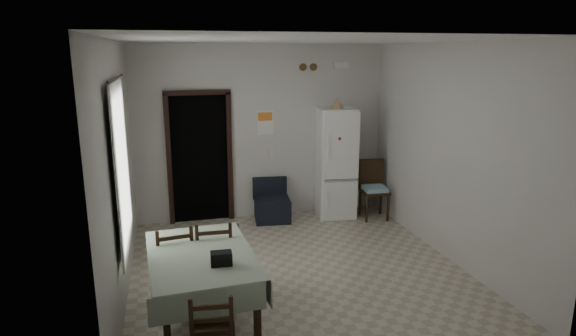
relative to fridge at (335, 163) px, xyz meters
The scene contains 25 objects.
ground 2.45m from the fridge, 121.63° to the right, with size 4.50×4.50×0.00m, color #B7AE95.
ceiling 3.00m from the fridge, 121.63° to the right, with size 4.20×4.50×0.02m, color white, non-canonical shape.
wall_back 1.34m from the fridge, 164.93° to the left, with size 4.20×0.02×2.90m, color silver, non-canonical shape.
wall_front 4.38m from the fridge, 105.88° to the right, with size 4.20×0.02×2.90m, color silver, non-canonical shape.
wall_left 3.85m from the fridge, 149.59° to the right, with size 0.02×4.50×2.90m, color silver, non-canonical shape.
wall_right 2.20m from the fridge, 64.73° to the right, with size 0.02×4.50×2.90m, color silver, non-canonical shape.
doorway 2.30m from the fridge, 166.85° to the left, with size 1.06×0.52×2.22m.
window_recess 4.01m from the fridge, 147.46° to the right, with size 0.10×1.20×1.60m, color silver.
curtain 3.92m from the fridge, 146.59° to the right, with size 0.02×1.45×1.85m, color silver.
curtain_rod 4.17m from the fridge, 146.51° to the right, with size 0.02×0.02×1.60m, color black.
calendar 1.37m from the fridge, 164.87° to the left, with size 0.28×0.02×0.40m, color white.
calendar_image 1.42m from the fridge, 165.15° to the left, with size 0.24×0.01×0.14m, color orange.
light_switch 1.10m from the fridge, 163.49° to the left, with size 0.08×0.02×0.12m, color beige.
vent_left 1.69m from the fridge, 148.04° to the left, with size 0.12×0.12×0.03m, color #523B21.
vent_right 1.65m from the fridge, 135.36° to the left, with size 0.12×0.12×0.03m, color #523B21.
emergency_light 1.65m from the fridge, 60.08° to the left, with size 0.25×0.07×0.09m, color white.
fridge is the anchor object (origin of this frame).
tan_cone 1.02m from the fridge, 100.46° to the right, with size 0.22×0.22×0.18m, color tan.
navy_seat 1.24m from the fridge, behind, with size 0.58×0.56×0.70m, color black, non-canonical shape.
corner_chair 0.81m from the fridge, 27.63° to the right, with size 0.43×0.43×0.99m, color black, non-canonical shape.
dining_table 3.88m from the fridge, 130.01° to the right, with size 1.01×1.54×0.81m, color #9BAE95, non-canonical shape.
black_bag 4.00m from the fridge, 125.21° to the right, with size 0.20×0.12×0.13m, color black.
dining_chair_far_left 3.70m from the fridge, 138.49° to the right, with size 0.41×0.41×0.96m, color black, non-canonical shape.
dining_chair_far_right 3.36m from the fridge, 133.73° to the right, with size 0.42×0.42×0.97m, color black, non-canonical shape.
dining_chair_near_head 4.57m from the fridge, 122.74° to the right, with size 0.37×0.37×0.87m, color black, non-canonical shape.
Camera 1 is at (-1.55, -5.56, 2.77)m, focal length 30.00 mm.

